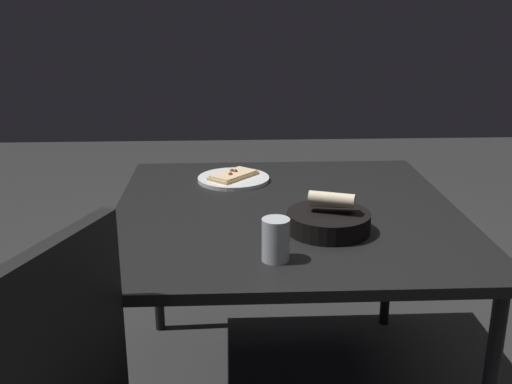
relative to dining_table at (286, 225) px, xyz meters
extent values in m
cube|color=black|center=(0.00, 0.00, 0.04)|extent=(1.08, 1.12, 0.03)
cylinder|color=black|center=(-0.48, 0.50, -0.32)|extent=(0.04, 0.04, 0.68)
cylinder|color=black|center=(0.48, 0.50, -0.32)|extent=(0.04, 0.04, 0.68)
cylinder|color=white|center=(-0.16, 0.31, 0.06)|extent=(0.26, 0.26, 0.01)
cube|color=tan|center=(-0.16, 0.31, 0.07)|extent=(0.19, 0.20, 0.01)
cube|color=beige|center=(-0.16, 0.31, 0.08)|extent=(0.18, 0.18, 0.01)
sphere|color=brown|center=(-0.17, 0.33, 0.08)|extent=(0.02, 0.02, 0.02)
sphere|color=brown|center=(-0.17, 0.29, 0.08)|extent=(0.02, 0.02, 0.02)
sphere|color=brown|center=(-0.16, 0.33, 0.08)|extent=(0.02, 0.02, 0.02)
cylinder|color=black|center=(0.10, -0.19, 0.08)|extent=(0.24, 0.24, 0.06)
cylinder|color=beige|center=(0.11, -0.20, 0.15)|extent=(0.13, 0.08, 0.04)
cylinder|color=beige|center=(0.11, -0.19, 0.14)|extent=(0.13, 0.05, 0.04)
cylinder|color=red|center=(0.15, -0.21, 0.07)|extent=(0.06, 0.06, 0.03)
cylinder|color=silver|center=(-0.06, -0.38, 0.11)|extent=(0.07, 0.07, 0.11)
cylinder|color=#BD8C18|center=(-0.06, -0.38, 0.07)|extent=(0.06, 0.06, 0.04)
cube|color=black|center=(-0.52, -0.75, 0.03)|extent=(0.19, 0.40, 0.46)
camera|label=1|loc=(-0.18, -1.80, 0.70)|focal=42.67mm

